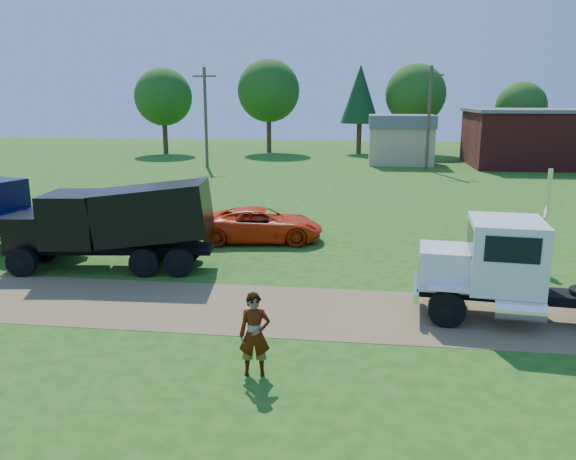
# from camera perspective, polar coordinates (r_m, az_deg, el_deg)

# --- Properties ---
(ground) EXTENTS (140.00, 140.00, 0.00)m
(ground) POSITION_cam_1_polar(r_m,az_deg,el_deg) (17.16, 6.13, -8.39)
(ground) COLOR #1D5212
(ground) RESTS_ON ground
(dirt_track) EXTENTS (120.00, 4.20, 0.01)m
(dirt_track) POSITION_cam_1_polar(r_m,az_deg,el_deg) (17.16, 6.13, -8.37)
(dirt_track) COLOR brown
(dirt_track) RESTS_ON ground
(white_semi_tractor) EXTENTS (7.36, 3.03, 4.37)m
(white_semi_tractor) POSITION_cam_1_polar(r_m,az_deg,el_deg) (17.37, 21.33, -3.77)
(white_semi_tractor) COLOR black
(white_semi_tractor) RESTS_ON ground
(black_dump_truck) EXTENTS (7.83, 3.22, 3.33)m
(black_dump_truck) POSITION_cam_1_polar(r_m,az_deg,el_deg) (21.87, -16.98, 0.88)
(black_dump_truck) COLOR black
(black_dump_truck) RESTS_ON ground
(navy_truck) EXTENTS (6.84, 4.01, 2.91)m
(navy_truck) POSITION_cam_1_polar(r_m,az_deg,el_deg) (26.57, -26.94, 1.38)
(navy_truck) COLOR maroon
(navy_truck) RESTS_ON ground
(orange_pickup) EXTENTS (5.73, 3.18, 1.52)m
(orange_pickup) POSITION_cam_1_polar(r_m,az_deg,el_deg) (25.25, -2.70, 0.56)
(orange_pickup) COLOR red
(orange_pickup) RESTS_ON ground
(spectator_a) EXTENTS (0.79, 0.58, 2.00)m
(spectator_a) POSITION_cam_1_polar(r_m,az_deg,el_deg) (13.16, -3.41, -10.57)
(spectator_a) COLOR #999999
(spectator_a) RESTS_ON ground
(spectator_b) EXTENTS (1.06, 1.01, 1.73)m
(spectator_b) POSITION_cam_1_polar(r_m,az_deg,el_deg) (22.60, 23.79, -1.82)
(spectator_b) COLOR #999999
(spectator_b) RESTS_ON ground
(brick_building) EXTENTS (15.40, 10.40, 5.30)m
(brick_building) POSITION_cam_1_polar(r_m,az_deg,el_deg) (58.81, 25.27, 8.49)
(brick_building) COLOR maroon
(brick_building) RESTS_ON ground
(tan_shed) EXTENTS (6.20, 5.40, 4.70)m
(tan_shed) POSITION_cam_1_polar(r_m,az_deg,el_deg) (56.21, 11.37, 9.07)
(tan_shed) COLOR tan
(tan_shed) RESTS_ON ground
(utility_poles) EXTENTS (42.20, 0.28, 9.00)m
(utility_poles) POSITION_cam_1_polar(r_m,az_deg,el_deg) (51.30, 14.13, 11.12)
(utility_poles) COLOR #4B3D2B
(utility_poles) RESTS_ON ground
(tree_row) EXTENTS (57.90, 10.00, 10.70)m
(tree_row) POSITION_cam_1_polar(r_m,az_deg,el_deg) (65.47, 6.95, 13.30)
(tree_row) COLOR #382317
(tree_row) RESTS_ON ground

